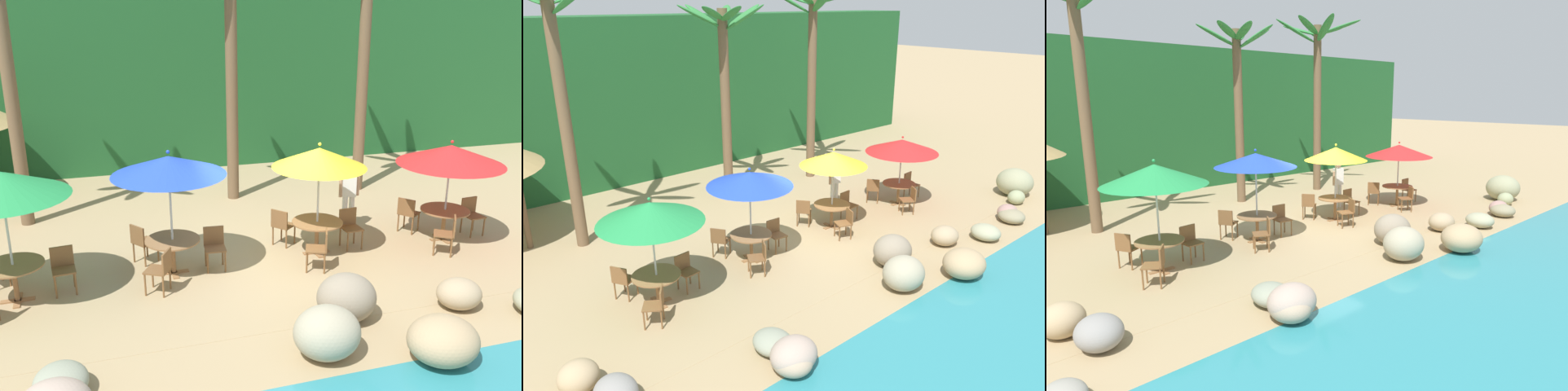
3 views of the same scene
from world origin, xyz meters
TOP-DOWN VIEW (x-y plane):
  - ground_plane at (0.00, 0.00)m, footprint 120.00×120.00m
  - terrace_deck at (0.00, 0.00)m, footprint 18.00×5.20m
  - foliage_backdrop at (0.00, 9.00)m, footprint 28.00×2.40m
  - rock_seawall at (1.29, -3.04)m, footprint 16.74×3.11m
  - umbrella_green at (-4.84, -0.22)m, footprint 2.33×2.33m
  - dining_table_green at (-4.84, -0.22)m, footprint 1.10×1.10m
  - chair_green_seaward at (-4.00, -0.04)m, footprint 0.46×0.47m
  - umbrella_blue at (-1.91, 0.11)m, footprint 2.23×2.23m
  - dining_table_blue at (-1.91, 0.11)m, footprint 1.10×1.10m
  - chair_blue_seaward at (-1.05, 0.13)m, footprint 0.45×0.46m
  - chair_blue_inland at (-2.46, 0.76)m, footprint 0.59×0.59m
  - chair_blue_left at (-2.24, -0.68)m, footprint 0.58×0.57m
  - umbrella_yellow at (1.24, 0.19)m, footprint 2.00×2.00m
  - dining_table_yellow at (1.24, 0.19)m, footprint 1.10×1.10m
  - chair_yellow_seaward at (2.08, 0.32)m, footprint 0.44×0.45m
  - chair_yellow_inland at (0.64, 0.80)m, footprint 0.60×0.59m
  - chair_yellow_left at (0.98, -0.63)m, footprint 0.56×0.56m
  - umbrella_red at (4.33, 0.05)m, footprint 2.38×2.38m
  - dining_table_red at (4.33, 0.05)m, footprint 1.10×1.10m
  - chair_red_seaward at (5.18, 0.20)m, footprint 0.45×0.46m
  - chair_red_inland at (3.77, 0.68)m, footprint 0.59×0.59m
  - chair_red_left at (3.93, -0.71)m, footprint 0.59×0.59m
  - palm_tree_nearest at (-4.96, 3.93)m, footprint 3.76×3.41m
  - palm_tree_second at (0.45, 4.43)m, footprint 2.80×2.83m
  - palm_tree_third at (4.16, 4.20)m, footprint 3.48×3.42m
  - waiter_in_white at (2.50, 1.28)m, footprint 0.52×0.33m

SIDE VIEW (x-z plane):
  - ground_plane at x=0.00m, z-range 0.00..0.00m
  - terrace_deck at x=0.00m, z-range 0.00..0.01m
  - rock_seawall at x=1.29m, z-range -0.13..0.84m
  - chair_green_seaward at x=-4.00m, z-range 0.08..0.95m
  - chair_blue_seaward at x=-1.05m, z-range 0.08..0.95m
  - chair_blue_inland at x=-2.46m, z-range 0.08..0.95m
  - chair_blue_left at x=-2.24m, z-range 0.08..0.95m
  - chair_yellow_seaward at x=2.08m, z-range 0.08..0.95m
  - chair_yellow_inland at x=0.64m, z-range 0.08..0.95m
  - chair_yellow_left at x=0.98m, z-range 0.08..0.95m
  - chair_red_seaward at x=5.18m, z-range 0.08..0.95m
  - chair_red_inland at x=3.77m, z-range 0.08..0.95m
  - chair_red_left at x=3.93m, z-range 0.08..0.95m
  - dining_table_green at x=-4.84m, z-range 0.24..0.98m
  - dining_table_blue at x=-1.91m, z-range 0.24..0.98m
  - dining_table_yellow at x=1.24m, z-range 0.24..0.98m
  - dining_table_red at x=4.33m, z-range 0.24..0.98m
  - waiter_in_white at x=2.50m, z-range 0.14..1.84m
  - umbrella_red at x=4.33m, z-range 0.85..3.21m
  - umbrella_yellow at x=1.24m, z-range 0.92..3.41m
  - umbrella_green at x=-4.84m, z-range 0.95..3.55m
  - umbrella_blue at x=-1.91m, z-range 0.98..3.55m
  - foliage_backdrop at x=0.00m, z-range 0.00..6.00m
  - palm_tree_second at x=0.45m, z-range 1.12..7.56m
  - palm_tree_third at x=4.16m, z-range 1.29..8.27m
  - palm_tree_nearest at x=-4.96m, z-range 1.22..8.42m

